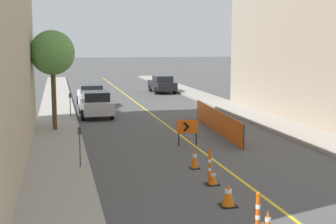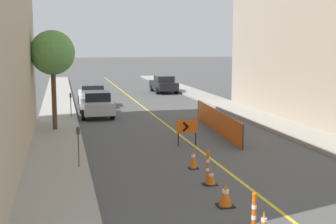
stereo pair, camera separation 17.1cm
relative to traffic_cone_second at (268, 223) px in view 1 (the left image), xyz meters
The scene contains 17 objects.
lane_stripe 23.19m from the traffic_cone_second, 87.26° to the left, with size 0.12×59.56×0.01m.
sidewalk_left 23.67m from the traffic_cone_second, 101.85° to the left, with size 2.28×59.56×0.16m.
sidewalk_right 24.22m from the traffic_cone_second, 73.00° to the left, with size 2.28×59.56×0.16m.
traffic_cone_second is the anchor object (origin of this frame).
traffic_cone_third 2.11m from the traffic_cone_second, 95.54° to the left, with size 0.46×0.46×0.68m.
traffic_cone_fourth 4.12m from the traffic_cone_second, 89.61° to the left, with size 0.39×0.39×0.51m.
traffic_cone_fifth 6.16m from the traffic_cone_second, 89.79° to the left, with size 0.34×0.34×0.74m.
delineator_post_front 0.31m from the traffic_cone_second, behind, with size 0.33×0.33×1.09m.
delineator_post_rear 4.15m from the traffic_cone_second, 91.07° to the left, with size 0.30×0.30×1.17m.
arrow_barricade_primary 9.98m from the traffic_cone_second, 85.35° to the left, with size 0.95×0.12×1.16m.
safety_mesh_fence 13.25m from the traffic_cone_second, 76.03° to the left, with size 0.65×8.75×1.13m.
parked_car_curb_near 19.49m from the traffic_cone_second, 97.39° to the left, with size 1.95×4.36×1.59m.
parked_car_curb_mid 24.38m from the traffic_cone_second, 95.74° to the left, with size 1.93×4.31×1.59m.
parked_car_curb_far 32.71m from the traffic_cone_second, 81.78° to the left, with size 1.95×4.34×1.59m.
parking_meter_near_curb 7.92m from the traffic_cone_second, 121.19° to the left, with size 0.12×0.11×1.46m.
parking_meter_far_curb 19.10m from the traffic_cone_second, 102.33° to the left, with size 0.12×0.11×1.43m.
street_tree_left_near 15.80m from the traffic_cone_second, 108.91° to the left, with size 2.24×2.24×5.04m.
Camera 1 is at (-5.88, -3.19, 4.54)m, focal length 50.00 mm.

